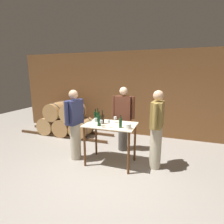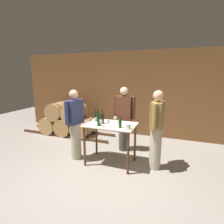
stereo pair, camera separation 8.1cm
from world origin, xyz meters
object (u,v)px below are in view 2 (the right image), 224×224
at_px(wine_glass_near_right, 108,122).
at_px(wine_glass_far_side, 115,118).
at_px(wine_bottle_far_left, 96,116).
at_px(person_visitor_with_scarf, 156,129).
at_px(wine_bottle_center, 99,120).
at_px(wine_bottle_left, 98,116).
at_px(wine_glass_near_left, 96,120).
at_px(wine_bottle_right, 102,119).
at_px(wine_bottle_far_right, 120,123).
at_px(person_host, 75,123).
at_px(ice_bucket, 127,126).
at_px(wine_glass_near_center, 101,122).
at_px(person_visitor_bearded, 124,118).

xyz_separation_m(wine_glass_near_right, wine_glass_far_side, (0.01, 0.38, -0.01)).
height_order(wine_bottle_far_left, wine_glass_near_right, wine_bottle_far_left).
bearing_deg(person_visitor_with_scarf, wine_glass_far_side, 178.19).
distance_m(wine_bottle_center, person_visitor_with_scarf, 1.20).
xyz_separation_m(wine_bottle_left, wine_glass_near_left, (0.07, -0.28, -0.01)).
xyz_separation_m(wine_bottle_right, person_visitor_with_scarf, (1.14, 0.15, -0.15)).
distance_m(wine_bottle_far_right, person_host, 1.14).
height_order(ice_bucket, person_host, person_host).
xyz_separation_m(wine_bottle_right, wine_glass_near_right, (0.22, -0.21, 0.00)).
relative_size(wine_bottle_far_left, wine_glass_near_center, 1.73).
distance_m(wine_bottle_left, person_visitor_bearded, 0.80).
relative_size(wine_bottle_left, wine_glass_near_right, 1.97).
relative_size(wine_glass_near_right, wine_glass_far_side, 1.15).
bearing_deg(wine_glass_far_side, person_host, -166.52).
distance_m(wine_glass_near_left, person_host, 0.61).
distance_m(wine_bottle_center, wine_glass_near_center, 0.12).
height_order(wine_bottle_right, wine_glass_far_side, wine_bottle_right).
relative_size(person_host, person_visitor_bearded, 0.98).
xyz_separation_m(wine_bottle_far_right, person_visitor_with_scarf, (0.69, 0.30, -0.14)).
xyz_separation_m(wine_bottle_center, wine_glass_near_center, (0.09, -0.08, -0.01)).
xyz_separation_m(wine_bottle_far_left, wine_glass_near_center, (0.35, -0.49, 0.01)).
relative_size(wine_bottle_center, wine_glass_near_right, 1.95).
bearing_deg(wine_bottle_left, person_host, -161.09).
xyz_separation_m(wine_glass_far_side, person_visitor_bearded, (0.01, 0.63, -0.14)).
distance_m(wine_bottle_center, person_host, 0.71).
xyz_separation_m(wine_bottle_far_left, person_visitor_bearded, (0.52, 0.58, -0.14)).
xyz_separation_m(wine_glass_near_center, wine_glass_far_side, (0.15, 0.44, -0.01)).
distance_m(ice_bucket, person_visitor_bearded, 1.05).
bearing_deg(wine_glass_far_side, wine_bottle_center, -123.77).
relative_size(wine_bottle_far_left, person_visitor_with_scarf, 0.16).
height_order(ice_bucket, person_visitor_bearded, person_visitor_bearded).
bearing_deg(wine_bottle_right, wine_glass_near_left, -121.80).
relative_size(wine_glass_near_left, person_visitor_bearded, 0.09).
height_order(wine_bottle_left, wine_glass_near_center, wine_bottle_left).
distance_m(wine_bottle_far_left, wine_bottle_left, 0.14).
bearing_deg(wine_bottle_center, ice_bucket, 0.20).
xyz_separation_m(wine_bottle_center, wine_bottle_right, (0.00, 0.18, -0.01)).
relative_size(wine_bottle_right, wine_glass_far_side, 2.22).
bearing_deg(wine_glass_far_side, wine_bottle_far_right, -56.20).
bearing_deg(person_visitor_bearded, wine_glass_near_right, -91.58).
bearing_deg(wine_glass_near_center, person_visitor_bearded, 81.18).
bearing_deg(ice_bucket, person_host, 174.01).
bearing_deg(wine_bottle_left, person_visitor_bearded, 58.18).
xyz_separation_m(ice_bucket, person_visitor_with_scarf, (0.53, 0.32, -0.09)).
distance_m(wine_glass_near_center, wine_glass_near_right, 0.15).
relative_size(wine_bottle_far_left, wine_bottle_center, 0.88).
bearing_deg(person_host, wine_glass_far_side, 13.48).
height_order(wine_glass_near_center, wine_glass_near_right, same).
height_order(wine_bottle_left, person_visitor_bearded, person_visitor_bearded).
xyz_separation_m(wine_bottle_right, wine_glass_near_center, (0.08, -0.26, 0.00)).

